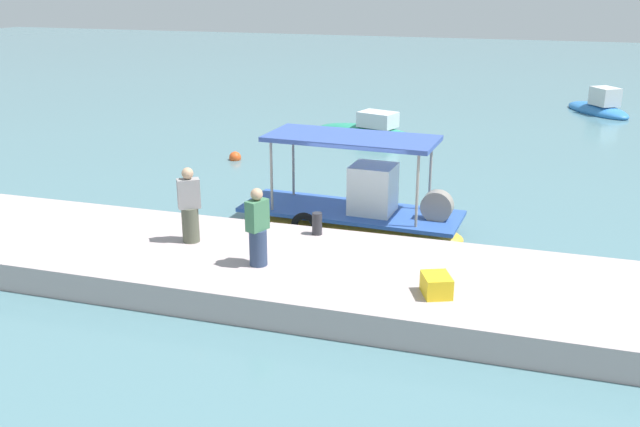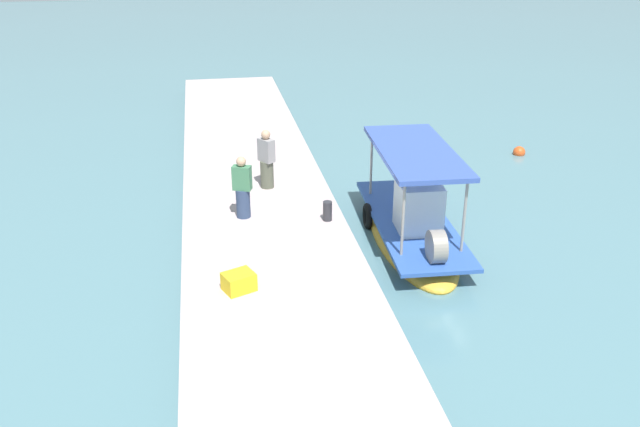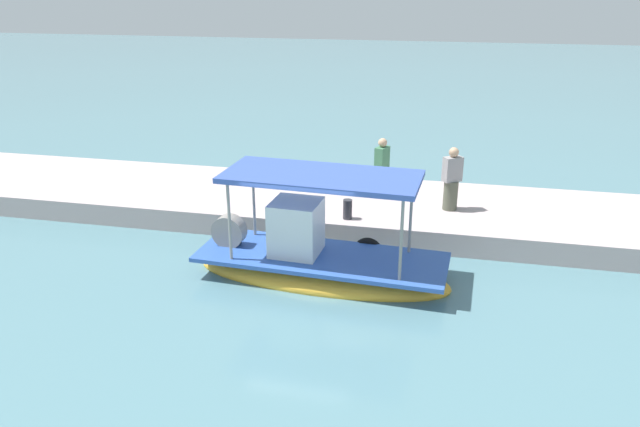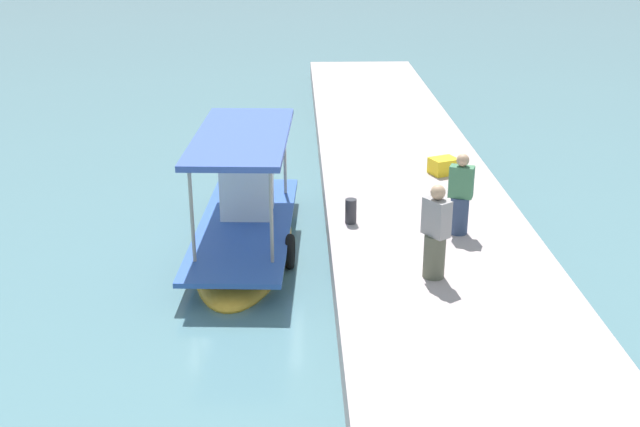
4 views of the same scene
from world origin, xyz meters
The scene contains 7 objects.
ground_plane centered at (0.00, 0.00, 0.00)m, with size 120.00×120.00×0.00m, color slate.
dock_quay centered at (0.00, -3.95, 0.31)m, with size 36.00×4.26×0.62m, color #B6A3A2.
main_fishing_boat centered at (-0.25, -0.06, 0.41)m, with size 6.15×2.28×2.88m.
fisherman_near_bollard centered at (-1.19, -4.46, 1.39)m, with size 0.48×0.54×1.69m.
fisherman_by_crate centered at (-3.20, -3.61, 1.42)m, with size 0.56×0.54×1.76m.
mooring_bollard centered at (-0.57, -2.30, 0.89)m, with size 0.24×0.24×0.53m, color #2D2D33.
cargo_crate centered at (2.64, -4.84, 0.82)m, with size 0.64×0.51×0.40m, color yellow.
Camera 3 is at (-3.10, 12.53, 6.55)m, focal length 34.21 mm.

